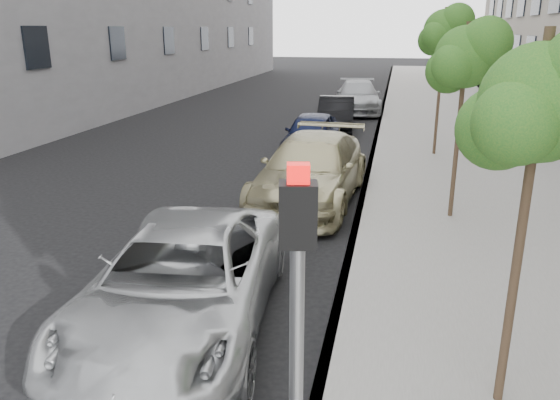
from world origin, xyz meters
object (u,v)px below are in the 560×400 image
(tree_near, at_px, (542,103))
(signal_pole, at_px, (297,339))
(tree_mid, at_px, (467,57))
(sedan_blue, at_px, (311,133))
(tree_far, at_px, (445,31))
(sedan_black, at_px, (336,114))
(sedan_rear, at_px, (358,97))
(minivan, at_px, (183,281))
(suv, at_px, (311,170))

(tree_near, relative_size, signal_pole, 1.27)
(tree_mid, bearing_deg, sedan_blue, 123.51)
(tree_far, xyz_separation_m, sedan_black, (-3.84, 4.55, -3.40))
(sedan_black, relative_size, sedan_rear, 0.77)
(tree_near, xyz_separation_m, sedan_black, (-3.84, 17.55, -2.79))
(tree_mid, distance_m, tree_far, 6.52)
(tree_mid, relative_size, minivan, 0.80)
(tree_near, height_order, sedan_rear, tree_near)
(tree_mid, xyz_separation_m, signal_pole, (-1.93, -8.95, -1.44))
(tree_mid, xyz_separation_m, minivan, (-4.17, -5.56, -2.86))
(minivan, height_order, sedan_black, minivan)
(suv, bearing_deg, minivan, -93.88)
(tree_near, relative_size, minivan, 0.77)
(suv, distance_m, sedan_blue, 5.51)
(sedan_blue, xyz_separation_m, sedan_black, (0.33, 4.76, -0.01))
(tree_near, relative_size, tree_mid, 0.96)
(signal_pole, relative_size, sedan_black, 0.77)
(tree_mid, xyz_separation_m, sedan_black, (-3.84, 11.05, -2.90))
(sedan_blue, bearing_deg, sedan_rear, 86.08)
(sedan_rear, bearing_deg, tree_far, -77.35)
(tree_far, height_order, signal_pole, tree_far)
(tree_near, distance_m, tree_mid, 6.50)
(minivan, distance_m, sedan_black, 16.62)
(sedan_black, bearing_deg, sedan_blue, -97.98)
(tree_mid, distance_m, sedan_rear, 17.05)
(suv, bearing_deg, tree_near, -62.02)
(tree_near, relative_size, tree_far, 0.86)
(minivan, distance_m, sedan_blue, 11.85)
(tree_far, distance_m, minivan, 13.20)
(tree_near, bearing_deg, sedan_rear, 98.24)
(signal_pole, bearing_deg, tree_near, 40.65)
(tree_mid, height_order, sedan_black, tree_mid)
(suv, bearing_deg, tree_far, 63.14)
(sedan_blue, relative_size, sedan_rear, 0.75)
(tree_near, xyz_separation_m, minivan, (-4.17, 0.94, -2.74))
(tree_mid, xyz_separation_m, suv, (-3.33, 0.85, -2.79))
(minivan, distance_m, suv, 6.46)
(tree_near, xyz_separation_m, signal_pole, (-1.93, -2.45, -1.32))
(minivan, bearing_deg, tree_mid, 47.32)
(signal_pole, height_order, sedan_rear, signal_pole)
(sedan_black, xyz_separation_m, sedan_rear, (0.51, 5.43, 0.10))
(signal_pole, bearing_deg, sedan_rear, 81.95)
(tree_far, relative_size, minivan, 0.89)
(tree_near, height_order, minivan, tree_near)
(tree_near, height_order, tree_far, tree_far)
(sedan_black, bearing_deg, tree_mid, -74.90)
(sedan_rear, bearing_deg, signal_pole, -92.64)
(tree_near, distance_m, sedan_blue, 13.74)
(tree_near, distance_m, minivan, 5.08)
(tree_far, distance_m, sedan_rear, 11.03)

